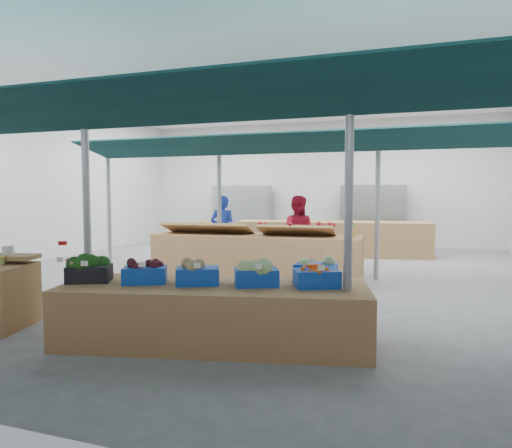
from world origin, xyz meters
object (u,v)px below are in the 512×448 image
object	(u,v)px
veg_counter	(215,314)
vendor_left	(223,232)
vendor_right	(297,234)
fruit_counter	(256,257)

from	to	relation	value
veg_counter	vendor_left	world-z (taller)	vendor_left
vendor_right	veg_counter	bearing A→B (deg)	90.41
fruit_counter	vendor_right	xyz separation A→B (m)	(0.60, 1.10, 0.40)
vendor_left	vendor_right	bearing A→B (deg)	177.86
vendor_right	fruit_counter	bearing A→B (deg)	59.25
vendor_left	veg_counter	bearing A→B (deg)	109.72
fruit_counter	vendor_right	bearing A→B (deg)	59.25
veg_counter	vendor_right	size ratio (longest dim) A/B	2.10
vendor_left	fruit_counter	bearing A→B (deg)	135.35
veg_counter	vendor_right	distance (m)	5.08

